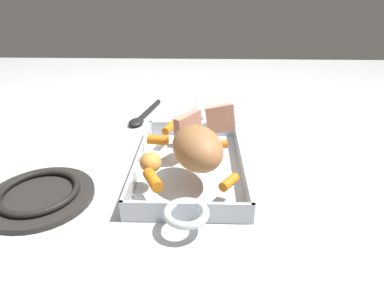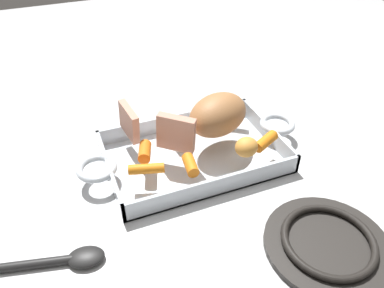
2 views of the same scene
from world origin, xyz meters
TOP-DOWN VIEW (x-y plane):
  - ground_plane at (0.00, 0.00)m, footprint 2.27×2.27m
  - roasting_dish at (0.00, 0.00)m, footprint 0.46×0.23m
  - pork_roast at (0.06, 0.02)m, footprint 0.16×0.13m
  - roast_slice_thick at (-0.11, 0.07)m, footprint 0.03×0.08m
  - roast_slice_outer at (-0.04, -0.01)m, footprint 0.07×0.06m
  - baby_carrot_northeast at (-0.02, 0.06)m, footprint 0.02×0.04m
  - baby_carrot_long at (-0.10, -0.01)m, footprint 0.04×0.06m
  - baby_carrot_center_left at (-0.11, -0.05)m, footprint 0.07×0.04m
  - baby_carrot_short at (-0.04, -0.07)m, footprint 0.03×0.05m
  - baby_carrot_center_right at (0.13, -0.06)m, footprint 0.06×0.04m
  - baby_carrot_southwest at (0.13, 0.07)m, footprint 0.05×0.04m
  - potato_golden_large at (0.08, -0.07)m, footprint 0.06×0.05m
  - stove_burner_rear at (0.12, -0.28)m, footprint 0.20×0.20m
  - serving_spoon at (-0.29, -0.15)m, footprint 0.22×0.08m

SIDE VIEW (x-z plane):
  - ground_plane at x=0.00m, z-range 0.00..0.00m
  - serving_spoon at x=-0.29m, z-range 0.00..0.02m
  - stove_burner_rear at x=0.12m, z-range 0.00..0.02m
  - roasting_dish at x=0.00m, z-range -0.01..0.04m
  - baby_carrot_southwest at x=0.13m, z-range 0.04..0.06m
  - baby_carrot_northeast at x=-0.02m, z-range 0.04..0.06m
  - baby_carrot_center_left at x=-0.11m, z-range 0.04..0.06m
  - baby_carrot_short at x=-0.04m, z-range 0.04..0.07m
  - baby_carrot_center_right at x=0.13m, z-range 0.04..0.07m
  - baby_carrot_long at x=-0.10m, z-range 0.04..0.07m
  - potato_golden_large at x=0.08m, z-range 0.04..0.08m
  - roast_slice_thick at x=-0.11m, z-range 0.04..0.11m
  - roast_slice_outer at x=-0.04m, z-range 0.04..0.12m
  - pork_roast at x=0.06m, z-range 0.04..0.13m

